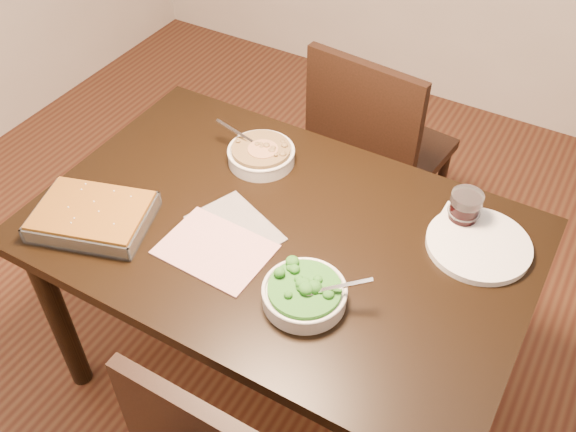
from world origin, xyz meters
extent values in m
plane|color=#431E13|center=(0.00, 0.00, 0.00)|extent=(4.00, 4.00, 0.00)
cube|color=black|center=(0.00, 0.00, 0.73)|extent=(1.40, 0.90, 0.04)
cube|color=black|center=(0.00, 0.00, 0.66)|extent=(1.26, 0.76, 0.08)
cylinder|color=black|center=(-0.62, -0.37, 0.35)|extent=(0.07, 0.07, 0.71)
cylinder|color=black|center=(-0.62, 0.37, 0.35)|extent=(0.07, 0.07, 0.71)
cylinder|color=black|center=(0.62, 0.37, 0.35)|extent=(0.07, 0.07, 0.71)
cube|color=#A12E43|center=(-0.11, -0.16, 0.75)|extent=(0.30, 0.23, 0.01)
cube|color=#25252C|center=(-0.11, -0.06, 0.75)|extent=(0.31, 0.27, 0.00)
cube|color=white|center=(0.44, 0.29, 0.75)|extent=(0.12, 0.12, 0.00)
cylinder|color=silver|center=(-0.20, 0.23, 0.77)|extent=(0.21, 0.21, 0.04)
torus|color=silver|center=(-0.20, 0.23, 0.79)|extent=(0.21, 0.21, 0.01)
cylinder|color=#3A2B0F|center=(-0.20, 0.23, 0.80)|extent=(0.18, 0.18, 0.02)
cube|color=silver|center=(-0.27, 0.23, 0.81)|extent=(0.13, 0.01, 0.04)
cylinder|color=maroon|center=(-0.19, 0.23, 0.81)|extent=(0.10, 0.10, 0.00)
cylinder|color=silver|center=(0.18, -0.19, 0.77)|extent=(0.21, 0.21, 0.04)
torus|color=silver|center=(0.18, -0.19, 0.79)|extent=(0.22, 0.22, 0.01)
cylinder|color=#114912|center=(0.18, -0.19, 0.80)|extent=(0.19, 0.19, 0.02)
cube|color=silver|center=(0.24, -0.15, 0.81)|extent=(0.13, 0.08, 0.04)
cube|color=silver|center=(-0.47, -0.24, 0.75)|extent=(0.38, 0.32, 0.01)
cube|color=#53270B|center=(-0.47, -0.24, 0.78)|extent=(0.36, 0.30, 0.05)
cube|color=silver|center=(-0.50, -0.13, 0.78)|extent=(0.31, 0.10, 0.04)
cube|color=silver|center=(-0.44, -0.35, 0.78)|extent=(0.31, 0.10, 0.04)
cube|color=silver|center=(-0.32, -0.20, 0.78)|extent=(0.08, 0.23, 0.04)
cube|color=silver|center=(-0.62, -0.29, 0.78)|extent=(0.08, 0.23, 0.04)
cylinder|color=black|center=(0.44, 0.29, 0.79)|extent=(0.08, 0.08, 0.07)
cylinder|color=silver|center=(0.44, 0.29, 0.84)|extent=(0.09, 0.09, 0.03)
cylinder|color=white|center=(0.51, 0.21, 0.76)|extent=(0.29, 0.29, 0.02)
cube|color=black|center=(-0.01, 0.83, 0.46)|extent=(0.49, 0.49, 0.04)
cylinder|color=black|center=(0.20, 1.00, 0.22)|extent=(0.04, 0.04, 0.44)
cylinder|color=black|center=(0.16, 0.61, 0.22)|extent=(0.04, 0.04, 0.44)
cylinder|color=black|center=(-0.19, 1.04, 0.22)|extent=(0.04, 0.04, 0.44)
cylinder|color=black|center=(-0.23, 0.65, 0.22)|extent=(0.04, 0.04, 0.44)
cube|color=black|center=(-0.04, 0.62, 0.71)|extent=(0.45, 0.08, 0.48)
camera|label=1|loc=(0.66, -1.09, 2.04)|focal=40.00mm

